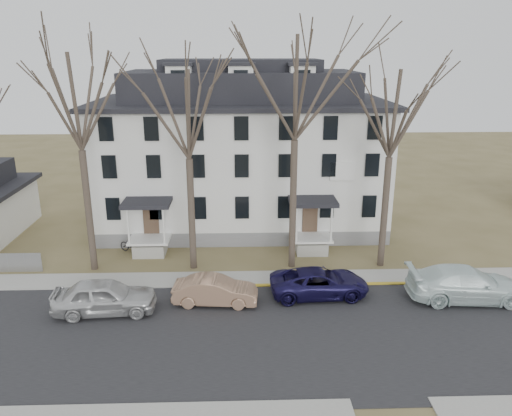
{
  "coord_description": "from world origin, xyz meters",
  "views": [
    {
      "loc": [
        -2.07,
        -18.2,
        12.79
      ],
      "look_at": [
        -1.21,
        9.0,
        4.03
      ],
      "focal_mm": 35.0,
      "sensor_mm": 36.0,
      "label": 1
    }
  ],
  "objects_px": {
    "tree_mid_left": "(187,108)",
    "car_white": "(466,285)",
    "tree_mid_right": "(393,108)",
    "car_silver": "(105,297)",
    "tree_center": "(296,81)",
    "bicycle_left": "(132,246)",
    "tree_far_left": "(76,95)",
    "car_navy": "(319,283)",
    "boarding_house": "(241,153)",
    "car_tan": "(215,291)"
  },
  "relations": [
    {
      "from": "tree_mid_left",
      "to": "car_white",
      "type": "height_order",
      "value": "tree_mid_left"
    },
    {
      "from": "tree_mid_right",
      "to": "car_silver",
      "type": "xyz_separation_m",
      "value": [
        -15.45,
        -5.35,
        -8.73
      ]
    },
    {
      "from": "tree_center",
      "to": "bicycle_left",
      "type": "distance_m",
      "value": 14.87
    },
    {
      "from": "tree_mid_right",
      "to": "tree_far_left",
      "type": "bearing_deg",
      "value": 180.0
    },
    {
      "from": "car_silver",
      "to": "car_navy",
      "type": "height_order",
      "value": "car_silver"
    },
    {
      "from": "boarding_house",
      "to": "tree_center",
      "type": "xyz_separation_m",
      "value": [
        3.0,
        -8.15,
        5.71
      ]
    },
    {
      "from": "boarding_house",
      "to": "tree_center",
      "type": "bearing_deg",
      "value": -69.8
    },
    {
      "from": "boarding_house",
      "to": "tree_mid_left",
      "type": "height_order",
      "value": "tree_mid_left"
    },
    {
      "from": "car_tan",
      "to": "tree_far_left",
      "type": "bearing_deg",
      "value": 63.14
    },
    {
      "from": "bicycle_left",
      "to": "car_tan",
      "type": "bearing_deg",
      "value": -113.84
    },
    {
      "from": "car_white",
      "to": "car_tan",
      "type": "bearing_deg",
      "value": 92.86
    },
    {
      "from": "car_white",
      "to": "bicycle_left",
      "type": "distance_m",
      "value": 20.19
    },
    {
      "from": "tree_far_left",
      "to": "boarding_house",
      "type": "bearing_deg",
      "value": 42.18
    },
    {
      "from": "car_tan",
      "to": "car_navy",
      "type": "height_order",
      "value": "car_navy"
    },
    {
      "from": "tree_far_left",
      "to": "car_tan",
      "type": "xyz_separation_m",
      "value": [
        7.55,
        -4.6,
        -9.62
      ]
    },
    {
      "from": "tree_mid_left",
      "to": "car_silver",
      "type": "relative_size",
      "value": 2.49
    },
    {
      "from": "tree_far_left",
      "to": "tree_mid_right",
      "type": "bearing_deg",
      "value": 0.0
    },
    {
      "from": "tree_mid_left",
      "to": "car_navy",
      "type": "xyz_separation_m",
      "value": [
        7.1,
        -3.86,
        -8.87
      ]
    },
    {
      "from": "tree_mid_right",
      "to": "car_tan",
      "type": "relative_size",
      "value": 2.9
    },
    {
      "from": "boarding_house",
      "to": "bicycle_left",
      "type": "height_order",
      "value": "boarding_house"
    },
    {
      "from": "tree_far_left",
      "to": "car_tan",
      "type": "distance_m",
      "value": 13.06
    },
    {
      "from": "tree_center",
      "to": "car_white",
      "type": "distance_m",
      "value": 14.2
    },
    {
      "from": "boarding_house",
      "to": "bicycle_left",
      "type": "relative_size",
      "value": 10.85
    },
    {
      "from": "car_white",
      "to": "bicycle_left",
      "type": "relative_size",
      "value": 3.2
    },
    {
      "from": "boarding_house",
      "to": "tree_center",
      "type": "relative_size",
      "value": 1.41
    },
    {
      "from": "tree_center",
      "to": "tree_mid_right",
      "type": "relative_size",
      "value": 1.15
    },
    {
      "from": "tree_center",
      "to": "car_tan",
      "type": "relative_size",
      "value": 3.35
    },
    {
      "from": "tree_center",
      "to": "boarding_house",
      "type": "bearing_deg",
      "value": 110.2
    },
    {
      "from": "boarding_house",
      "to": "tree_mid_left",
      "type": "relative_size",
      "value": 1.63
    },
    {
      "from": "boarding_house",
      "to": "car_silver",
      "type": "distance_m",
      "value": 15.85
    },
    {
      "from": "tree_mid_left",
      "to": "car_tan",
      "type": "height_order",
      "value": "tree_mid_left"
    },
    {
      "from": "tree_far_left",
      "to": "car_navy",
      "type": "xyz_separation_m",
      "value": [
        13.1,
        -3.86,
        -9.61
      ]
    },
    {
      "from": "car_silver",
      "to": "tree_center",
      "type": "bearing_deg",
      "value": -65.72
    },
    {
      "from": "tree_mid_right",
      "to": "bicycle_left",
      "type": "height_order",
      "value": "tree_mid_right"
    },
    {
      "from": "car_navy",
      "to": "car_white",
      "type": "distance_m",
      "value": 7.71
    },
    {
      "from": "tree_mid_right",
      "to": "bicycle_left",
      "type": "bearing_deg",
      "value": 171.36
    },
    {
      "from": "tree_mid_left",
      "to": "car_white",
      "type": "xyz_separation_m",
      "value": [
        14.77,
        -4.57,
        -8.71
      ]
    },
    {
      "from": "car_tan",
      "to": "car_navy",
      "type": "xyz_separation_m",
      "value": [
        5.55,
        0.74,
        0.01
      ]
    },
    {
      "from": "tree_mid_right",
      "to": "car_silver",
      "type": "height_order",
      "value": "tree_mid_right"
    },
    {
      "from": "boarding_house",
      "to": "tree_mid_left",
      "type": "xyz_separation_m",
      "value": [
        -3.0,
        -8.15,
        4.22
      ]
    },
    {
      "from": "tree_far_left",
      "to": "car_silver",
      "type": "relative_size",
      "value": 2.68
    },
    {
      "from": "car_navy",
      "to": "car_silver",
      "type": "bearing_deg",
      "value": 94.5
    },
    {
      "from": "tree_mid_right",
      "to": "car_white",
      "type": "bearing_deg",
      "value": -54.42
    },
    {
      "from": "boarding_house",
      "to": "tree_far_left",
      "type": "xyz_separation_m",
      "value": [
        -9.0,
        -8.15,
        4.96
      ]
    },
    {
      "from": "tree_mid_left",
      "to": "tree_mid_right",
      "type": "relative_size",
      "value": 1.0
    },
    {
      "from": "boarding_house",
      "to": "car_silver",
      "type": "bearing_deg",
      "value": -117.25
    },
    {
      "from": "car_silver",
      "to": "car_navy",
      "type": "xyz_separation_m",
      "value": [
        11.05,
        1.5,
        -0.14
      ]
    },
    {
      "from": "car_tan",
      "to": "bicycle_left",
      "type": "distance_m",
      "value": 9.03
    },
    {
      "from": "tree_center",
      "to": "car_navy",
      "type": "height_order",
      "value": "tree_center"
    },
    {
      "from": "tree_center",
      "to": "bicycle_left",
      "type": "relative_size",
      "value": 7.67
    }
  ]
}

